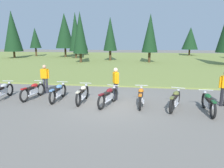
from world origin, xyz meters
TOP-DOWN VIEW (x-y plane):
  - ground_plane at (0.00, 0.00)m, footprint 140.00×140.00m
  - grass_moorland at (0.00, 26.09)m, footprint 80.00×44.00m
  - forest_treeline at (-3.40, 27.53)m, footprint 42.67×23.05m
  - motorcycle_silver at (-5.76, 0.21)m, footprint 0.62×2.10m
  - motorcycle_red at (-4.22, 0.52)m, footprint 0.62×2.10m
  - motorcycle_sky_blue at (-2.77, 0.41)m, footprint 0.62×2.10m
  - motorcycle_cream at (-1.43, 0.25)m, footprint 0.62×2.10m
  - motorcycle_maroon at (-0.08, -0.08)m, footprint 0.80×2.05m
  - motorcycle_orange at (1.45, 0.09)m, footprint 0.62×2.10m
  - motorcycle_olive at (2.98, -0.19)m, footprint 0.87×2.02m
  - motorcycle_british_green at (4.30, -0.52)m, footprint 0.62×2.10m
  - rider_with_back_turned at (-4.14, 1.80)m, footprint 0.55×0.23m
  - rider_near_row_end at (0.13, 1.00)m, footprint 0.36×0.50m

SIDE VIEW (x-z plane):
  - ground_plane at x=0.00m, z-range 0.00..0.00m
  - grass_moorland at x=0.00m, z-range 0.00..0.10m
  - motorcycle_silver at x=-5.76m, z-range 0.00..0.88m
  - motorcycle_red at x=-4.22m, z-range 0.00..0.88m
  - motorcycle_sky_blue at x=-2.77m, z-range 0.00..0.88m
  - motorcycle_cream at x=-1.43m, z-range 0.00..0.88m
  - motorcycle_maroon at x=-0.08m, z-range 0.00..0.88m
  - motorcycle_orange at x=1.45m, z-range 0.00..0.88m
  - motorcycle_olive at x=2.98m, z-range 0.00..0.88m
  - motorcycle_british_green at x=4.30m, z-range 0.00..0.88m
  - rider_with_back_turned at x=-4.14m, z-range 0.11..1.78m
  - rider_near_row_end at x=0.13m, z-range 0.11..1.78m
  - forest_treeline at x=-3.40m, z-range -0.03..8.99m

